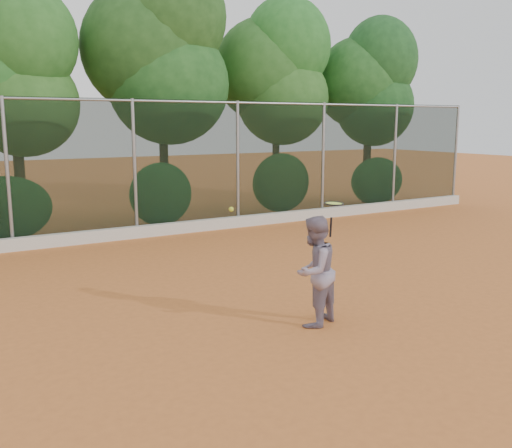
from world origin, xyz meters
TOP-DOWN VIEW (x-y plane):
  - ground at (0.00, 0.00)m, footprint 80.00×80.00m
  - concrete_curb at (0.00, 6.82)m, footprint 24.00×0.20m
  - tennis_player at (0.01, -0.62)m, footprint 0.96×0.87m
  - chainlink_fence at (-0.00, 7.00)m, footprint 24.09×0.09m
  - foliage_backdrop at (-0.55, 8.98)m, footprint 23.70×3.63m
  - tennis_racket at (0.24, -0.74)m, footprint 0.30×0.30m
  - tennis_ball_in_flight at (-1.32, -0.57)m, footprint 0.06×0.06m

SIDE VIEW (x-z plane):
  - ground at x=0.00m, z-range 0.00..0.00m
  - concrete_curb at x=0.00m, z-range 0.00..0.30m
  - tennis_player at x=0.01m, z-range 0.00..1.61m
  - tennis_racket at x=0.24m, z-range 1.49..2.01m
  - tennis_ball_in_flight at x=-1.32m, z-range 1.78..1.84m
  - chainlink_fence at x=0.00m, z-range 0.11..3.61m
  - foliage_backdrop at x=-0.55m, z-range 0.63..8.18m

